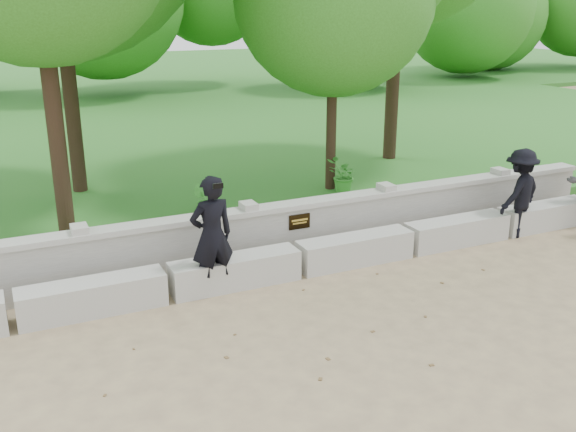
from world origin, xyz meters
name	(u,v)px	position (x,y,z in m)	size (l,w,h in m)	color
ground	(364,328)	(0.00, 0.00, 0.00)	(80.00, 80.00, 0.00)	tan
lawn	(128,130)	(0.00, 14.00, 0.12)	(40.00, 22.00, 0.25)	#306E27
concrete_bench	(298,260)	(0.00, 1.90, 0.22)	(11.90, 0.45, 0.45)	beige
parapet_wall	(279,231)	(0.00, 2.60, 0.46)	(12.50, 0.35, 0.90)	#B5B3AB
man_main	(212,236)	(-1.37, 1.80, 0.86)	(0.66, 0.59, 1.72)	black
visitor_mid	(520,193)	(4.22, 1.80, 0.78)	(1.13, 0.85, 1.55)	black
shrub_b	(202,200)	(-0.62, 4.57, 0.52)	(0.30, 0.24, 0.55)	#3B9031
shrub_c	(343,176)	(2.40, 4.73, 0.59)	(0.62, 0.53, 0.68)	#3B9031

